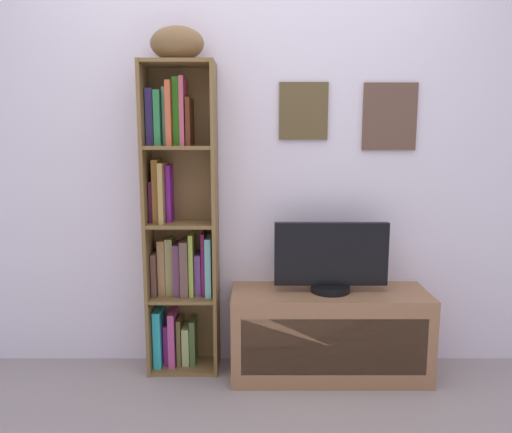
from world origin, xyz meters
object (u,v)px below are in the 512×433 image
bookshelf (177,228)px  television (330,259)px  football (176,43)px  tv_stand (328,333)px

bookshelf → television: size_ratio=2.78×
football → tv_stand: football is taller
bookshelf → tv_stand: (0.86, -0.10, -0.59)m
bookshelf → football: bearing=-49.7°
television → tv_stand: bearing=-90.0°
football → tv_stand: (0.84, -0.08, -1.59)m
football → television: 1.43m
tv_stand → television: (0.00, 0.00, 0.44)m
bookshelf → television: (0.86, -0.10, -0.15)m
tv_stand → television: 0.44m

